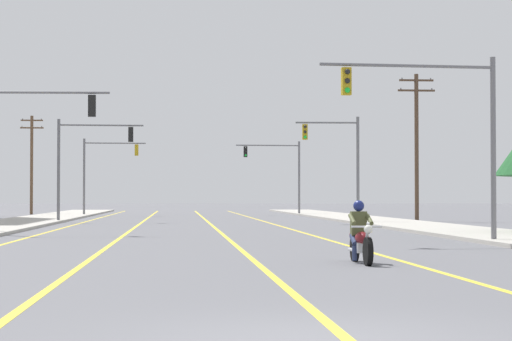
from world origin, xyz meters
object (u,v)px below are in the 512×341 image
(traffic_signal_near_right, at_px, (442,117))
(utility_pole_right_far, at_px, (417,141))
(utility_pole_left_far, at_px, (32,161))
(traffic_signal_far_left, at_px, (102,165))
(motorcycle_with_rider, at_px, (361,238))
(traffic_signal_mid_right, at_px, (340,154))
(traffic_signal_mid_left, at_px, (84,154))
(traffic_signal_far_right, at_px, (281,166))
(traffic_signal_near_left, at_px, (26,135))

(traffic_signal_near_right, distance_m, utility_pole_right_far, 30.03)
(traffic_signal_near_right, distance_m, utility_pole_left_far, 58.30)
(traffic_signal_far_left, bearing_deg, motorcycle_with_rider, -79.70)
(traffic_signal_far_left, xyz_separation_m, utility_pole_left_far, (-6.58, 6.77, 0.51))
(traffic_signal_mid_right, bearing_deg, utility_pole_right_far, 39.97)
(traffic_signal_mid_right, height_order, traffic_signal_mid_left, same)
(traffic_signal_far_right, distance_m, traffic_signal_far_left, 14.90)
(traffic_signal_near_right, height_order, utility_pole_right_far, utility_pole_right_far)
(traffic_signal_mid_right, bearing_deg, motorcycle_with_rider, -98.76)
(traffic_signal_near_right, relative_size, traffic_signal_mid_left, 1.00)
(traffic_signal_near_right, xyz_separation_m, utility_pole_left_far, (-21.36, 54.24, 0.45))
(traffic_signal_near_left, relative_size, utility_pole_right_far, 0.66)
(traffic_signal_near_right, relative_size, utility_pole_right_far, 0.66)
(traffic_signal_near_left, xyz_separation_m, utility_pole_left_far, (-6.39, 44.98, 0.51))
(utility_pole_left_far, bearing_deg, traffic_signal_far_left, -45.81)
(traffic_signal_near_left, distance_m, traffic_signal_mid_right, 21.91)
(traffic_signal_near_right, height_order, traffic_signal_near_left, same)
(traffic_signal_near_right, bearing_deg, traffic_signal_mid_right, 88.34)
(traffic_signal_far_right, relative_size, utility_pole_left_far, 0.72)
(traffic_signal_near_left, relative_size, traffic_signal_far_right, 1.00)
(traffic_signal_mid_right, xyz_separation_m, traffic_signal_far_left, (-15.49, 22.92, 0.08))
(utility_pole_left_far, bearing_deg, traffic_signal_mid_right, -53.37)
(traffic_signal_far_right, bearing_deg, traffic_signal_far_left, -170.23)
(motorcycle_with_rider, bearing_deg, utility_pole_left_far, 104.90)
(traffic_signal_mid_right, bearing_deg, traffic_signal_far_left, 124.06)
(motorcycle_with_rider, height_order, traffic_signal_near_right, traffic_signal_near_right)
(traffic_signal_mid_left, bearing_deg, traffic_signal_far_left, 91.19)
(traffic_signal_near_left, xyz_separation_m, traffic_signal_mid_left, (0.61, 18.40, 0.01))
(traffic_signal_far_right, bearing_deg, traffic_signal_near_left, -110.06)
(utility_pole_left_far, bearing_deg, traffic_signal_mid_left, -75.26)
(motorcycle_with_rider, relative_size, traffic_signal_far_left, 0.35)
(motorcycle_with_rider, xyz_separation_m, traffic_signal_near_right, (4.48, 9.19, 3.58))
(traffic_signal_near_left, bearing_deg, traffic_signal_mid_left, 88.11)
(utility_pole_right_far, height_order, utility_pole_left_far, utility_pole_right_far)
(traffic_signal_near_right, height_order, traffic_signal_far_left, same)
(traffic_signal_near_right, distance_m, traffic_signal_far_right, 50.00)
(traffic_signal_far_right, xyz_separation_m, traffic_signal_far_left, (-14.68, -2.53, -0.03))
(motorcycle_with_rider, height_order, traffic_signal_mid_right, traffic_signal_mid_right)
(traffic_signal_near_left, relative_size, utility_pole_left_far, 0.72)
(traffic_signal_near_right, bearing_deg, traffic_signal_far_left, 107.30)
(traffic_signal_mid_right, bearing_deg, traffic_signal_far_right, 91.82)
(traffic_signal_near_right, distance_m, traffic_signal_mid_left, 31.17)
(traffic_signal_mid_left, relative_size, utility_pole_right_far, 0.66)
(utility_pole_right_far, bearing_deg, traffic_signal_near_right, -102.32)
(traffic_signal_far_right, bearing_deg, motorcycle_with_rider, -94.24)
(traffic_signal_near_left, bearing_deg, traffic_signal_far_right, 69.94)
(traffic_signal_mid_right, distance_m, traffic_signal_far_left, 27.66)
(traffic_signal_far_right, height_order, utility_pole_right_far, utility_pole_right_far)
(traffic_signal_mid_right, relative_size, traffic_signal_mid_left, 1.00)
(utility_pole_left_far, bearing_deg, motorcycle_with_rider, -75.10)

